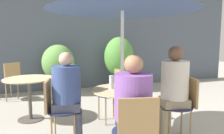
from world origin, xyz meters
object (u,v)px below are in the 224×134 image
at_px(bistro_chair_0, 57,105).
at_px(seated_person_2, 174,85).
at_px(beer_glass_1, 122,85).
at_px(bistro_chair_4, 115,90).
at_px(bistro_chair_3, 10,77).
at_px(beer_glass_0, 111,82).
at_px(potted_plant_1, 119,59).
at_px(potted_plant_0, 58,65).
at_px(cafe_table_near, 122,101).
at_px(beer_glass_2, 133,83).
at_px(umbrella, 123,0).
at_px(seated_person_1, 133,105).
at_px(beer_glass_3, 124,81).
at_px(cafe_table_far, 29,87).
at_px(seated_person_0, 68,91).
at_px(bistro_chair_1, 136,129).
at_px(bistro_chair_2, 183,101).

bearing_deg(bistro_chair_0, seated_person_2, -90.00).
height_order(seated_person_2, beer_glass_1, seated_person_2).
relative_size(bistro_chair_4, seated_person_2, 0.67).
bearing_deg(bistro_chair_4, bistro_chair_3, -144.37).
relative_size(bistro_chair_4, beer_glass_0, 4.93).
bearing_deg(potted_plant_1, bistro_chair_3, -177.85).
height_order(beer_glass_1, potted_plant_0, potted_plant_0).
relative_size(cafe_table_near, bistro_chair_3, 0.93).
bearing_deg(cafe_table_near, beer_glass_1, -114.24).
relative_size(beer_glass_2, umbrella, 0.08).
relative_size(bistro_chair_0, potted_plant_1, 0.60).
xyz_separation_m(seated_person_2, beer_glass_0, (-0.81, 0.25, 0.05)).
bearing_deg(cafe_table_near, seated_person_1, -103.18).
bearing_deg(potted_plant_0, cafe_table_near, -79.99).
xyz_separation_m(beer_glass_3, potted_plant_0, (-0.60, 2.86, -0.06)).
distance_m(cafe_table_far, potted_plant_1, 2.75).
height_order(beer_glass_1, umbrella, umbrella).
xyz_separation_m(seated_person_0, potted_plant_1, (1.76, 2.70, 0.13)).
xyz_separation_m(bistro_chair_1, beer_glass_3, (0.27, 0.96, 0.28)).
bearing_deg(bistro_chair_0, beer_glass_0, -85.69).
bearing_deg(potted_plant_0, umbrella, -79.99).
bearing_deg(potted_plant_1, potted_plant_0, 175.23).
bearing_deg(seated_person_0, seated_person_2, -90.00).
relative_size(seated_person_1, beer_glass_1, 7.60).
distance_m(bistro_chair_1, bistro_chair_3, 3.87).
height_order(bistro_chair_2, seated_person_0, seated_person_0).
distance_m(bistro_chair_2, beer_glass_3, 0.87).
relative_size(beer_glass_1, potted_plant_1, 0.11).
relative_size(seated_person_0, umbrella, 0.61).
distance_m(bistro_chair_4, beer_glass_2, 0.90).
distance_m(seated_person_0, seated_person_2, 1.42).
distance_m(cafe_table_far, bistro_chair_0, 1.16).
distance_m(seated_person_2, beer_glass_2, 0.57).
bearing_deg(beer_glass_1, cafe_table_far, 128.16).
relative_size(cafe_table_far, bistro_chair_4, 0.97).
relative_size(cafe_table_near, bistro_chair_4, 0.93).
xyz_separation_m(seated_person_2, beer_glass_2, (-0.56, 0.09, 0.05)).
xyz_separation_m(cafe_table_far, bistro_chair_1, (0.99, -2.14, -0.03)).
relative_size(bistro_chair_3, seated_person_1, 0.70).
relative_size(bistro_chair_3, beer_glass_0, 4.93).
height_order(bistro_chair_2, umbrella, umbrella).
xyz_separation_m(seated_person_2, beer_glass_1, (-0.75, 0.03, 0.04)).
distance_m(bistro_chair_3, seated_person_1, 3.75).
bearing_deg(bistro_chair_3, potted_plant_1, 145.80).
distance_m(cafe_table_near, seated_person_1, 0.73).
bearing_deg(potted_plant_0, bistro_chair_3, -167.99).
relative_size(seated_person_0, seated_person_2, 0.94).
height_order(cafe_table_near, seated_person_0, seated_person_0).
relative_size(potted_plant_0, umbrella, 0.62).
bearing_deg(beer_glass_2, bistro_chair_2, -10.20).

